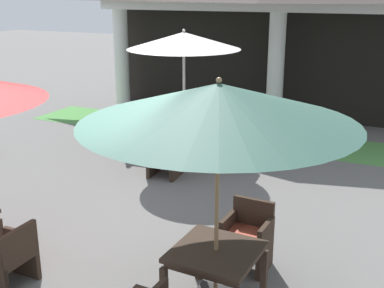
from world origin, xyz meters
name	(u,v)px	position (x,y,z in m)	size (l,w,h in m)	color
ground_plane	(89,277)	(0.00, 0.00, 0.00)	(60.00, 60.00, 0.00)	slate
lawn_strip	(256,138)	(0.00, 6.66, 0.00)	(12.42, 1.72, 0.01)	#519347
patio_table_near_foreground	(184,130)	(-0.87, 4.51, 0.66)	(1.12, 1.12, 0.75)	#38281E
patio_umbrella_near_foreground	(184,42)	(-0.87, 4.51, 2.44)	(2.26, 2.26, 2.70)	#2D2D2D
patio_chair_near_foreground_west	(138,136)	(-1.94, 4.42, 0.41)	(0.56, 0.60, 0.88)	#38281E
patio_chair_near_foreground_east	(234,147)	(0.19, 4.60, 0.40)	(0.62, 0.61, 0.89)	#38281E
patio_chair_near_foreground_north	(201,128)	(-0.96, 5.58, 0.41)	(0.66, 0.57, 0.86)	#38281E
patio_chair_near_foreground_south	(164,156)	(-0.78, 3.45, 0.41)	(0.59, 0.60, 0.92)	#38281E
patio_table_mid_left	(216,258)	(1.66, 0.12, 0.62)	(0.94, 0.94, 0.72)	#38281E
patio_umbrella_mid_left	(218,106)	(1.66, 0.12, 2.33)	(2.84, 2.84, 2.61)	#2D2D2D
patio_chair_mid_left_north	(247,237)	(1.70, 1.09, 0.41)	(0.59, 0.52, 0.87)	#38281E
patio_chair_mid_right_east	(8,258)	(-0.73, -0.56, 0.38)	(0.53, 0.59, 0.81)	#38281E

